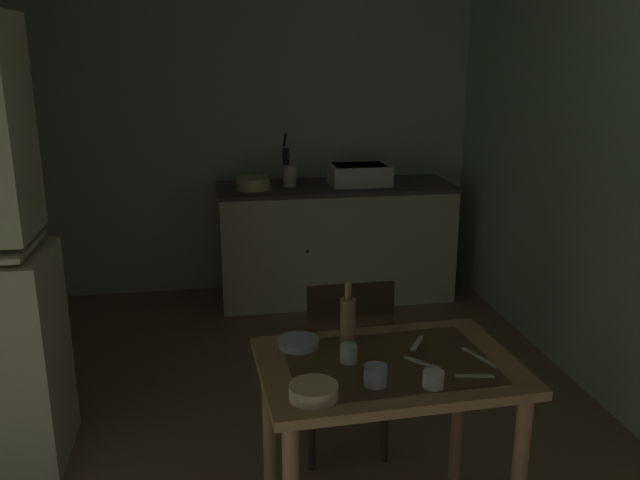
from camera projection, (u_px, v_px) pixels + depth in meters
name	position (u px, v px, depth m)	size (l,w,h in m)	color
ground_plane	(259.00, 430.00, 3.37)	(5.31, 5.31, 0.00)	#856D53
wall_back	(233.00, 137.00, 5.13)	(3.79, 0.10, 2.41)	#B5D0B3
wall_right	(632.00, 184.00, 3.34)	(0.10, 4.41, 2.41)	#B1D4B0
counter_cabinet	(335.00, 241.00, 5.11)	(1.77, 0.64, 0.88)	beige
sink_basin	(359.00, 174.00, 4.99)	(0.44, 0.34, 0.15)	white
hand_pump	(286.00, 163.00, 4.92)	(0.05, 0.27, 0.39)	#232328
mixing_bowl_counter	(253.00, 183.00, 4.83)	(0.25, 0.25, 0.09)	beige
stoneware_crock	(290.00, 176.00, 4.92)	(0.10, 0.10, 0.16)	beige
dining_table	(388.00, 391.00, 2.50)	(0.98, 0.70, 0.74)	#97774A
chair_far_side	(344.00, 363.00, 3.06)	(0.41, 0.41, 0.89)	#30241B
serving_bowl_wide	(314.00, 391.00, 2.20)	(0.16, 0.16, 0.05)	beige
soup_bowl_small	(299.00, 343.00, 2.59)	(0.16, 0.16, 0.03)	#9EB2C6
teacup_mint	(375.00, 375.00, 2.29)	(0.08, 0.08, 0.07)	#9EB2C6
teacup_cream	(433.00, 379.00, 2.28)	(0.07, 0.07, 0.06)	white
mug_tall	(349.00, 353.00, 2.46)	(0.06, 0.06, 0.07)	#ADD1C1
glass_bottle	(348.00, 321.00, 2.56)	(0.06, 0.06, 0.27)	olive
table_knife	(479.00, 357.00, 2.50)	(0.18, 0.02, 0.01)	silver
teaspoon_near_bowl	(417.00, 343.00, 2.62)	(0.14, 0.02, 0.01)	beige
teaspoon_by_cup	(474.00, 376.00, 2.36)	(0.14, 0.02, 0.01)	beige
serving_spoon	(421.00, 363.00, 2.46)	(0.14, 0.02, 0.01)	beige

